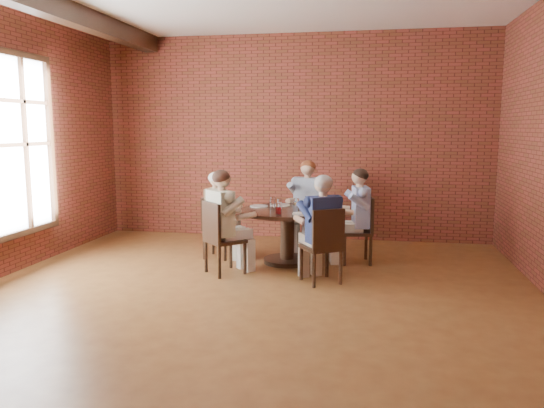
% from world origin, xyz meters
% --- Properties ---
extents(floor, '(7.00, 7.00, 0.00)m').
position_xyz_m(floor, '(0.00, 0.00, 0.00)').
color(floor, brown).
rests_on(floor, ground).
extents(wall_back, '(7.00, 0.00, 7.00)m').
position_xyz_m(wall_back, '(0.00, 3.50, 1.70)').
color(wall_back, maroon).
rests_on(wall_back, ground).
extents(wall_front, '(7.00, 0.00, 7.00)m').
position_xyz_m(wall_front, '(0.00, -3.50, 1.70)').
color(wall_front, maroon).
rests_on(wall_front, ground).
extents(dining_table, '(1.32, 1.32, 0.75)m').
position_xyz_m(dining_table, '(0.17, 1.77, 0.53)').
color(dining_table, '#311D10').
rests_on(dining_table, floor).
extents(chair_a, '(0.48, 0.48, 0.92)m').
position_xyz_m(chair_a, '(1.19, 1.96, 0.50)').
color(chair_a, '#311D10').
rests_on(chair_a, floor).
extents(diner_a, '(0.71, 0.62, 1.31)m').
position_xyz_m(diner_a, '(1.11, 1.94, 0.65)').
color(diner_a, '#395295').
rests_on(diner_a, floor).
extents(chair_b, '(0.51, 0.51, 0.95)m').
position_xyz_m(chair_b, '(0.34, 2.80, 0.52)').
color(chair_b, '#311D10').
rests_on(chair_b, floor).
extents(diner_b, '(0.65, 0.75, 1.36)m').
position_xyz_m(diner_b, '(0.33, 2.71, 0.68)').
color(diner_b, '#8393A7').
rests_on(diner_b, floor).
extents(chair_c, '(0.42, 0.42, 0.88)m').
position_xyz_m(chair_c, '(-0.92, 1.89, 0.48)').
color(chair_c, '#311D10').
rests_on(chair_c, floor).
extents(diner_c, '(0.62, 0.53, 1.24)m').
position_xyz_m(diner_c, '(-0.85, 1.88, 0.62)').
color(diner_c, brown).
rests_on(diner_c, floor).
extents(chair_d, '(0.61, 0.61, 0.94)m').
position_xyz_m(chair_d, '(-0.59, 1.03, 0.51)').
color(chair_d, '#311D10').
rests_on(chair_d, floor).
extents(diner_d, '(0.84, 0.84, 1.34)m').
position_xyz_m(diner_d, '(-0.53, 1.09, 0.67)').
color(diner_d, '#C7AE9D').
rests_on(diner_d, floor).
extents(chair_e, '(0.57, 0.57, 0.92)m').
position_xyz_m(chair_e, '(0.76, 0.84, 0.50)').
color(chair_e, '#311D10').
rests_on(chair_e, floor).
extents(diner_e, '(0.77, 0.81, 1.31)m').
position_xyz_m(diner_e, '(0.72, 0.91, 0.65)').
color(diner_e, '#1B254C').
rests_on(diner_e, floor).
extents(plate_a, '(0.26, 0.26, 0.01)m').
position_xyz_m(plate_a, '(0.66, 1.89, 0.76)').
color(plate_a, white).
rests_on(plate_a, dining_table).
extents(plate_b, '(0.26, 0.26, 0.01)m').
position_xyz_m(plate_b, '(0.02, 2.12, 0.76)').
color(plate_b, white).
rests_on(plate_b, dining_table).
extents(plate_c, '(0.26, 0.26, 0.01)m').
position_xyz_m(plate_c, '(-0.27, 1.95, 0.76)').
color(plate_c, white).
rests_on(plate_c, dining_table).
extents(plate_d, '(0.26, 0.26, 0.01)m').
position_xyz_m(plate_d, '(0.42, 1.39, 0.76)').
color(plate_d, white).
rests_on(plate_d, dining_table).
extents(glass_a, '(0.07, 0.07, 0.14)m').
position_xyz_m(glass_a, '(0.44, 1.88, 0.82)').
color(glass_a, white).
rests_on(glass_a, dining_table).
extents(glass_b, '(0.07, 0.07, 0.14)m').
position_xyz_m(glass_b, '(0.28, 1.90, 0.82)').
color(glass_b, white).
rests_on(glass_b, dining_table).
extents(glass_c, '(0.07, 0.07, 0.14)m').
position_xyz_m(glass_c, '(-0.07, 2.00, 0.82)').
color(glass_c, white).
rests_on(glass_c, dining_table).
extents(glass_d, '(0.07, 0.07, 0.14)m').
position_xyz_m(glass_d, '(0.05, 1.80, 0.82)').
color(glass_d, white).
rests_on(glass_d, dining_table).
extents(glass_e, '(0.07, 0.07, 0.14)m').
position_xyz_m(glass_e, '(-0.03, 1.72, 0.82)').
color(glass_e, white).
rests_on(glass_e, dining_table).
extents(glass_f, '(0.07, 0.07, 0.14)m').
position_xyz_m(glass_f, '(0.12, 1.36, 0.82)').
color(glass_f, white).
rests_on(glass_f, dining_table).
extents(glass_g, '(0.07, 0.07, 0.14)m').
position_xyz_m(glass_g, '(0.31, 1.55, 0.82)').
color(glass_g, white).
rests_on(glass_g, dining_table).
extents(glass_h, '(0.07, 0.07, 0.14)m').
position_xyz_m(glass_h, '(0.51, 1.75, 0.82)').
color(glass_h, white).
rests_on(glass_h, dining_table).
extents(smartphone, '(0.11, 0.16, 0.01)m').
position_xyz_m(smartphone, '(0.56, 1.60, 0.75)').
color(smartphone, black).
rests_on(smartphone, dining_table).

